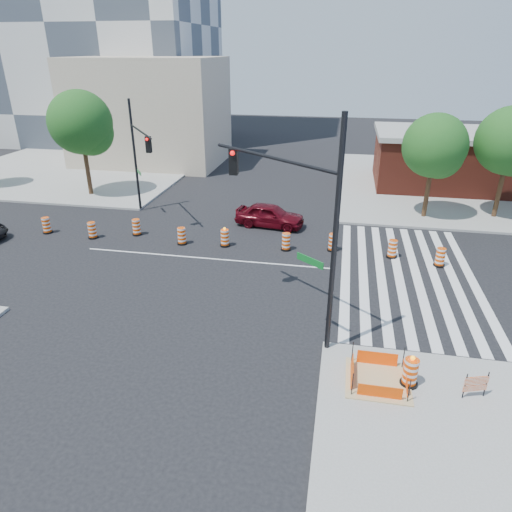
# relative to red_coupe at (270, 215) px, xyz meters

# --- Properties ---
(ground) EXTENTS (120.00, 120.00, 0.00)m
(ground) POSITION_rel_red_coupe_xyz_m (-2.77, -5.69, -0.76)
(ground) COLOR black
(ground) RESTS_ON ground
(sidewalk_ne) EXTENTS (22.00, 22.00, 0.15)m
(sidewalk_ne) POSITION_rel_red_coupe_xyz_m (15.23, 12.31, -0.69)
(sidewalk_ne) COLOR gray
(sidewalk_ne) RESTS_ON ground
(sidewalk_nw) EXTENTS (22.00, 22.00, 0.15)m
(sidewalk_nw) POSITION_rel_red_coupe_xyz_m (-20.77, 12.31, -0.69)
(sidewalk_nw) COLOR gray
(sidewalk_nw) RESTS_ON ground
(crosswalk_east) EXTENTS (6.75, 13.50, 0.01)m
(crosswalk_east) POSITION_rel_red_coupe_xyz_m (8.18, -5.69, -0.76)
(crosswalk_east) COLOR silver
(crosswalk_east) RESTS_ON ground
(lane_centerline) EXTENTS (14.00, 0.12, 0.01)m
(lane_centerline) POSITION_rel_red_coupe_xyz_m (-2.77, -5.69, -0.76)
(lane_centerline) COLOR silver
(lane_centerline) RESTS_ON ground
(excavation_pit) EXTENTS (2.20, 2.20, 0.90)m
(excavation_pit) POSITION_rel_red_coupe_xyz_m (6.23, -14.69, -0.54)
(excavation_pit) COLOR tan
(excavation_pit) RESTS_ON ground
(brick_storefront) EXTENTS (16.50, 8.50, 4.60)m
(brick_storefront) POSITION_rel_red_coupe_xyz_m (15.23, 12.31, 1.55)
(brick_storefront) COLOR maroon
(brick_storefront) RESTS_ON ground
(beige_midrise) EXTENTS (14.00, 10.00, 10.00)m
(beige_midrise) POSITION_rel_red_coupe_xyz_m (-14.77, 16.31, 4.24)
(beige_midrise) COLOR #BBA78F
(beige_midrise) RESTS_ON ground
(red_coupe) EXTENTS (4.69, 2.39, 1.53)m
(red_coupe) POSITION_rel_red_coupe_xyz_m (0.00, 0.00, 0.00)
(red_coupe) COLOR #4E060F
(red_coupe) RESTS_ON ground
(signal_pole_se) EXTENTS (5.34, 4.22, 8.80)m
(signal_pole_se) POSITION_rel_red_coupe_xyz_m (2.94, -11.87, 4.61)
(signal_pole_se) COLOR black
(signal_pole_se) RESTS_ON ground
(signal_pole_nw) EXTENTS (3.47, 4.71, 7.57)m
(signal_pole_nw) POSITION_rel_red_coupe_xyz_m (-8.82, 0.20, 3.88)
(signal_pole_nw) COLOR black
(signal_pole_nw) RESTS_ON ground
(pit_drum) EXTENTS (0.61, 0.61, 1.20)m
(pit_drum) POSITION_rel_red_coupe_xyz_m (7.27, -14.68, -0.12)
(pit_drum) COLOR black
(pit_drum) RESTS_ON ground
(barricade) EXTENTS (0.81, 0.30, 0.98)m
(barricade) POSITION_rel_red_coupe_xyz_m (9.30, -14.91, -0.07)
(barricade) COLOR #E24504
(barricade) RESTS_ON ground
(tree_north_b) EXTENTS (4.72, 4.72, 8.03)m
(tree_north_b) POSITION_rel_red_coupe_xyz_m (-15.08, 4.18, 4.63)
(tree_north_b) COLOR #382314
(tree_north_b) RESTS_ON ground
(tree_north_c) EXTENTS (4.14, 4.14, 7.04)m
(tree_north_c) POSITION_rel_red_coupe_xyz_m (10.25, 3.66, 3.96)
(tree_north_c) COLOR #382314
(tree_north_c) RESTS_ON ground
(tree_north_d) EXTENTS (4.40, 4.40, 7.49)m
(tree_north_d) POSITION_rel_red_coupe_xyz_m (15.00, 4.51, 4.26)
(tree_north_d) COLOR #382314
(tree_north_d) RESTS_ON ground
(median_drum_0) EXTENTS (0.60, 0.60, 1.02)m
(median_drum_0) POSITION_rel_red_coupe_xyz_m (-13.69, -3.87, -0.29)
(median_drum_0) COLOR black
(median_drum_0) RESTS_ON ground
(median_drum_1) EXTENTS (0.60, 0.60, 1.02)m
(median_drum_1) POSITION_rel_red_coupe_xyz_m (-10.40, -4.12, -0.29)
(median_drum_1) COLOR black
(median_drum_1) RESTS_ON ground
(median_drum_2) EXTENTS (0.60, 0.60, 1.02)m
(median_drum_2) POSITION_rel_red_coupe_xyz_m (-7.95, -3.10, -0.29)
(median_drum_2) COLOR black
(median_drum_2) RESTS_ON ground
(median_drum_3) EXTENTS (0.60, 0.60, 1.02)m
(median_drum_3) POSITION_rel_red_coupe_xyz_m (-4.67, -3.97, -0.29)
(median_drum_3) COLOR black
(median_drum_3) RESTS_ON ground
(median_drum_4) EXTENTS (0.60, 0.60, 1.18)m
(median_drum_4) POSITION_rel_red_coupe_xyz_m (-2.06, -3.78, -0.28)
(median_drum_4) COLOR black
(median_drum_4) RESTS_ON ground
(median_drum_5) EXTENTS (0.60, 0.60, 1.02)m
(median_drum_5) POSITION_rel_red_coupe_xyz_m (1.57, -3.67, -0.29)
(median_drum_5) COLOR black
(median_drum_5) RESTS_ON ground
(median_drum_6) EXTENTS (0.60, 0.60, 1.02)m
(median_drum_6) POSITION_rel_red_coupe_xyz_m (4.22, -3.25, -0.29)
(median_drum_6) COLOR black
(median_drum_6) RESTS_ON ground
(median_drum_7) EXTENTS (0.60, 0.60, 1.02)m
(median_drum_7) POSITION_rel_red_coupe_xyz_m (7.53, -3.57, -0.29)
(median_drum_7) COLOR black
(median_drum_7) RESTS_ON ground
(median_drum_8) EXTENTS (0.60, 0.60, 1.02)m
(median_drum_8) POSITION_rel_red_coupe_xyz_m (9.96, -4.24, -0.29)
(median_drum_8) COLOR black
(median_drum_8) RESTS_ON ground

